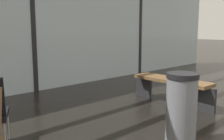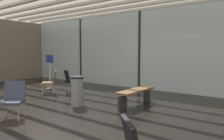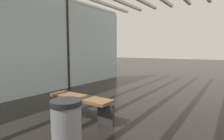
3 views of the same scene
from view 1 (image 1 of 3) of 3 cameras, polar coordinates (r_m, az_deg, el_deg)
glass_curtain_wall at (r=5.93m, az=-17.09°, el=11.26°), size 14.00×0.08×3.29m
window_mullion_1 at (r=5.93m, az=-17.09°, el=11.26°), size 0.10×0.12×3.29m
window_mullion_2 at (r=8.12m, az=6.02°, el=10.88°), size 0.10×0.12×3.29m
waiting_bench at (r=4.91m, az=12.87°, el=-3.06°), size 0.44×1.70×0.47m
trash_bin at (r=3.24m, az=14.91°, el=-8.11°), size 0.38×0.38×0.86m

